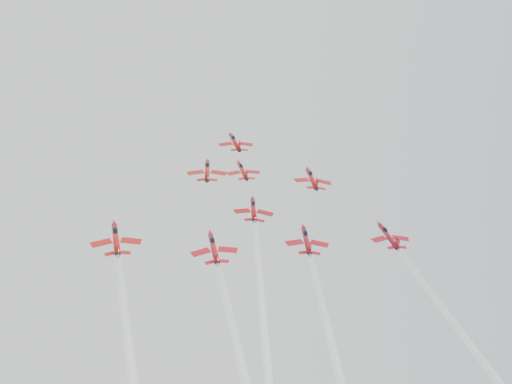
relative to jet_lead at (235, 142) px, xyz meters
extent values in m
cylinder|color=#AA1110|center=(0.00, -0.30, -0.33)|extent=(1.17, 9.12, 7.44)
cone|color=#AA1110|center=(0.00, 4.83, 3.65)|extent=(1.17, 2.57, 2.36)
cone|color=black|center=(0.00, -5.00, -3.98)|extent=(1.17, 1.73, 1.71)
ellipsoid|color=black|center=(0.00, 1.31, 1.59)|extent=(1.06, 2.43, 2.19)
cube|color=#AA1110|center=(-2.87, -0.94, -0.89)|extent=(4.33, 2.75, 1.26)
cube|color=#AA1110|center=(2.87, -0.94, -0.89)|extent=(4.33, 2.75, 1.26)
cube|color=#AA1110|center=(0.00, -4.78, -2.19)|extent=(0.13, 2.82, 2.85)
cube|color=#AA1110|center=(-1.49, -4.16, -3.33)|extent=(2.08, 1.36, 0.72)
cube|color=#AA1110|center=(1.49, -4.16, -3.33)|extent=(2.08, 1.36, 0.72)
cylinder|color=#B01910|center=(-8.81, -15.02, -11.75)|extent=(1.18, 9.17, 7.48)
cone|color=#B01910|center=(-8.81, -9.87, -7.75)|extent=(1.18, 2.58, 2.37)
cone|color=black|center=(-8.81, -19.75, -15.42)|extent=(1.18, 1.73, 1.72)
ellipsoid|color=black|center=(-8.81, -13.41, -9.82)|extent=(1.07, 2.45, 2.20)
cube|color=#B01910|center=(-11.70, -15.66, -12.32)|extent=(4.35, 2.76, 1.26)
cube|color=#B01910|center=(-5.93, -15.66, -12.32)|extent=(4.35, 2.76, 1.26)
cube|color=#B01910|center=(-8.81, -19.52, -13.62)|extent=(0.13, 2.83, 2.87)
cube|color=#B01910|center=(-10.31, -18.90, -14.76)|extent=(2.09, 1.36, 0.72)
cube|color=#B01910|center=(-7.32, -18.90, -14.76)|extent=(2.09, 1.36, 0.72)
cylinder|color=#AF1710|center=(0.17, -14.53, -11.37)|extent=(1.00, 7.79, 6.36)
cone|color=#AF1710|center=(0.17, -10.15, -7.97)|extent=(1.00, 2.19, 2.01)
cone|color=black|center=(0.17, -18.55, -14.49)|extent=(1.00, 1.47, 1.46)
ellipsoid|color=black|center=(0.17, -13.16, -9.73)|extent=(0.91, 2.08, 1.87)
cube|color=#AF1710|center=(-2.28, -15.08, -11.85)|extent=(3.70, 2.35, 1.07)
cube|color=#AF1710|center=(2.62, -15.08, -11.85)|extent=(3.70, 2.35, 1.07)
cube|color=#AF1710|center=(0.17, -18.36, -12.96)|extent=(0.11, 2.41, 2.44)
cube|color=#AF1710|center=(-1.10, -17.83, -13.93)|extent=(1.78, 1.16, 0.61)
cube|color=#AF1710|center=(1.44, -17.83, -13.93)|extent=(1.78, 1.16, 0.61)
cylinder|color=#AF1017|center=(17.39, -17.19, -13.43)|extent=(1.14, 8.90, 7.26)
cone|color=#AF1017|center=(17.39, -12.19, -9.55)|extent=(1.14, 2.50, 2.30)
cone|color=black|center=(17.39, -21.78, -16.99)|extent=(1.14, 1.68, 1.67)
ellipsoid|color=black|center=(17.39, -15.62, -11.56)|extent=(1.04, 2.38, 2.14)
cube|color=#AF1017|center=(14.59, -17.81, -13.98)|extent=(4.23, 2.68, 1.23)
cube|color=#AF1017|center=(20.19, -17.81, -13.98)|extent=(4.23, 2.68, 1.23)
cube|color=#AF1017|center=(17.39, -21.56, -15.25)|extent=(0.12, 2.75, 2.78)
cube|color=#AF1017|center=(15.94, -20.96, -16.36)|extent=(2.03, 1.32, 0.70)
cube|color=#AF1017|center=(18.84, -20.96, -16.36)|extent=(2.03, 1.32, 0.70)
cylinder|color=#9C0E12|center=(0.39, -30.05, -23.41)|extent=(1.05, 8.15, 6.65)
cone|color=#9C0E12|center=(0.39, -25.48, -19.86)|extent=(1.05, 2.29, 2.11)
cone|color=black|center=(0.39, -34.26, -26.68)|extent=(1.05, 1.54, 1.52)
ellipsoid|color=black|center=(0.39, -28.62, -21.70)|extent=(0.95, 2.18, 1.96)
cube|color=#9C0E12|center=(-2.17, -30.63, -23.92)|extent=(3.87, 2.46, 1.12)
cube|color=#9C0E12|center=(2.96, -30.63, -23.92)|extent=(3.87, 2.46, 1.12)
cube|color=#9C0E12|center=(0.39, -34.06, -25.08)|extent=(0.11, 2.52, 2.55)
cube|color=#9C0E12|center=(-0.94, -33.51, -26.09)|extent=(1.86, 1.21, 0.64)
cube|color=#9C0E12|center=(1.72, -33.51, -26.09)|extent=(1.86, 1.21, 0.64)
cylinder|color=white|center=(0.39, -68.34, -53.12)|extent=(1.33, 68.37, 53.47)
cylinder|color=#B11810|center=(-28.27, -40.09, -31.20)|extent=(1.14, 8.90, 7.27)
cone|color=#B11810|center=(-28.27, -35.09, -27.32)|extent=(1.14, 2.50, 2.30)
cone|color=black|center=(-28.27, -44.68, -34.77)|extent=(1.14, 1.68, 1.67)
ellipsoid|color=black|center=(-28.27, -38.52, -29.33)|extent=(1.04, 2.38, 2.14)
cube|color=#B11810|center=(-31.08, -40.71, -31.75)|extent=(4.23, 2.68, 1.23)
cube|color=#B11810|center=(-25.47, -40.71, -31.75)|extent=(4.23, 2.68, 1.23)
cube|color=#B11810|center=(-28.27, -44.46, -33.02)|extent=(0.12, 2.75, 2.79)
cube|color=#B11810|center=(-29.73, -43.86, -34.13)|extent=(2.03, 1.33, 0.70)
cube|color=#B11810|center=(-26.82, -43.86, -34.13)|extent=(2.03, 1.33, 0.70)
cylinder|color=#B3111A|center=(-9.44, -42.29, -32.91)|extent=(1.08, 8.41, 6.87)
cone|color=#B3111A|center=(-9.44, -37.57, -29.24)|extent=(1.08, 2.37, 2.18)
cone|color=black|center=(-9.44, -46.63, -36.28)|extent=(1.08, 1.59, 1.57)
ellipsoid|color=black|center=(-9.44, -40.81, -31.14)|extent=(0.98, 2.25, 2.02)
cube|color=#B3111A|center=(-12.09, -42.88, -33.43)|extent=(4.00, 2.54, 1.16)
cube|color=#B3111A|center=(-6.80, -42.88, -33.43)|extent=(4.00, 2.54, 1.16)
cube|color=#B3111A|center=(-9.44, -46.43, -34.63)|extent=(0.12, 2.60, 2.63)
cube|color=#B3111A|center=(-10.82, -45.86, -35.68)|extent=(1.92, 1.25, 0.66)
cube|color=#B3111A|center=(-8.07, -45.86, -35.68)|extent=(1.92, 1.25, 0.66)
cylinder|color=#A30F1B|center=(9.87, -39.74, -30.93)|extent=(1.05, 8.22, 6.71)
cone|color=#A30F1B|center=(9.87, -35.12, -27.34)|extent=(1.05, 2.31, 2.13)
cone|color=black|center=(9.87, -43.98, -34.22)|extent=(1.05, 1.56, 1.54)
ellipsoid|color=black|center=(9.87, -38.29, -29.20)|extent=(0.96, 2.19, 1.97)
cube|color=#A30F1B|center=(7.28, -40.32, -31.44)|extent=(3.90, 2.48, 1.13)
cube|color=#A30F1B|center=(12.45, -40.32, -31.44)|extent=(3.90, 2.48, 1.13)
cube|color=#A30F1B|center=(9.87, -43.78, -32.61)|extent=(0.12, 2.54, 2.57)
cube|color=#A30F1B|center=(8.52, -43.22, -33.63)|extent=(1.87, 1.22, 0.65)
cube|color=#A30F1B|center=(11.21, -43.22, -33.63)|extent=(1.87, 1.22, 0.65)
cylinder|color=maroon|center=(28.39, -38.06, -29.63)|extent=(1.00, 7.76, 6.34)
cone|color=maroon|center=(28.39, -33.70, -26.24)|extent=(1.00, 2.18, 2.01)
cone|color=black|center=(28.39, -42.07, -32.74)|extent=(1.00, 1.47, 1.45)
ellipsoid|color=black|center=(28.39, -36.70, -28.00)|extent=(0.91, 2.07, 1.86)
cube|color=maroon|center=(25.95, -38.61, -30.11)|extent=(3.69, 2.34, 1.07)
cube|color=maroon|center=(30.84, -38.61, -30.11)|extent=(3.69, 2.34, 1.07)
cube|color=maroon|center=(28.39, -41.88, -31.21)|extent=(0.11, 2.40, 2.43)
cube|color=maroon|center=(27.13, -41.36, -32.18)|extent=(1.77, 1.16, 0.61)
cube|color=maroon|center=(29.66, -41.36, -32.18)|extent=(1.77, 1.16, 0.61)
camera|label=1|loc=(-19.70, -153.38, -40.93)|focal=40.00mm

